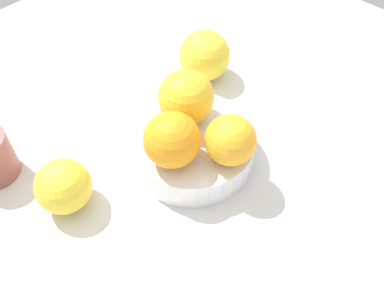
% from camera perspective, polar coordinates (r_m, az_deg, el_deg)
% --- Properties ---
extents(ground_plane, '(1.10, 1.10, 0.02)m').
position_cam_1_polar(ground_plane, '(0.60, -0.00, -2.27)').
color(ground_plane, silver).
extents(fruit_bowl, '(0.18, 0.18, 0.04)m').
position_cam_1_polar(fruit_bowl, '(0.58, -0.00, -0.36)').
color(fruit_bowl, white).
rests_on(fruit_bowl, ground_plane).
extents(orange_in_bowl_0, '(0.08, 0.08, 0.08)m').
position_cam_1_polar(orange_in_bowl_0, '(0.56, -0.84, 6.47)').
color(orange_in_bowl_0, yellow).
rests_on(orange_in_bowl_0, fruit_bowl).
extents(orange_in_bowl_1, '(0.07, 0.07, 0.07)m').
position_cam_1_polar(orange_in_bowl_1, '(0.51, 5.36, 0.53)').
color(orange_in_bowl_1, '#F9A823').
rests_on(orange_in_bowl_1, fruit_bowl).
extents(orange_in_bowl_2, '(0.07, 0.07, 0.07)m').
position_cam_1_polar(orange_in_bowl_2, '(0.51, -2.80, 0.57)').
color(orange_in_bowl_2, orange).
rests_on(orange_in_bowl_2, fruit_bowl).
extents(orange_loose_0, '(0.08, 0.08, 0.08)m').
position_cam_1_polar(orange_loose_0, '(0.69, 1.75, 12.14)').
color(orange_loose_0, yellow).
rests_on(orange_loose_0, ground_plane).
extents(orange_loose_1, '(0.07, 0.07, 0.07)m').
position_cam_1_polar(orange_loose_1, '(0.54, -17.38, -5.60)').
color(orange_loose_1, yellow).
rests_on(orange_loose_1, ground_plane).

